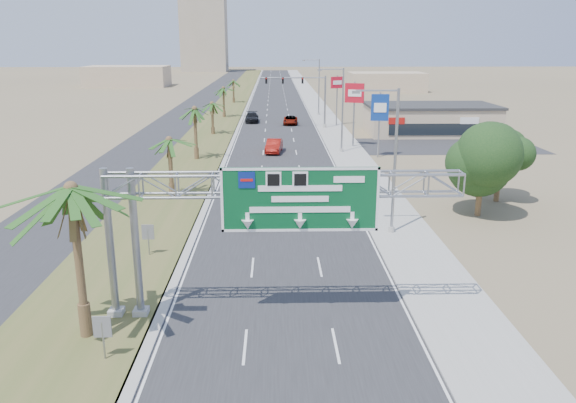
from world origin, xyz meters
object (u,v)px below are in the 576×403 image
at_px(store_building, 430,120).
at_px(signal_mast, 312,97).
at_px(pole_sign_blue, 380,110).
at_px(car_left_lane, 257,210).
at_px(pole_sign_red_far, 337,86).
at_px(car_far, 252,117).
at_px(sign_gantry, 266,196).
at_px(palm_near, 71,190).
at_px(car_mid_lane, 274,146).
at_px(pole_sign_red_near, 354,96).
at_px(car_right_lane, 290,120).

bearing_deg(store_building, signal_mast, 160.46).
bearing_deg(pole_sign_blue, car_left_lane, -119.44).
relative_size(car_left_lane, pole_sign_red_far, 0.61).
bearing_deg(car_far, store_building, -28.09).
height_order(sign_gantry, palm_near, palm_near).
relative_size(sign_gantry, store_building, 0.93).
height_order(sign_gantry, car_mid_lane, sign_gantry).
xyz_separation_m(pole_sign_red_near, pole_sign_blue, (1.97, -6.85, -0.90)).
bearing_deg(car_left_lane, sign_gantry, -78.57).
xyz_separation_m(sign_gantry, pole_sign_blue, (12.43, 38.92, -0.58)).
xyz_separation_m(car_left_lane, car_mid_lane, (1.31, 26.91, -0.01)).
distance_m(pole_sign_red_near, pole_sign_red_far, 19.32).
bearing_deg(car_left_lane, car_mid_lane, 95.12).
height_order(sign_gantry, car_right_lane, sign_gantry).
bearing_deg(sign_gantry, car_far, 92.73).
relative_size(car_left_lane, car_mid_lane, 0.97).
height_order(signal_mast, car_far, signal_mast).
bearing_deg(pole_sign_red_near, car_far, 120.49).
height_order(store_building, car_right_lane, store_building).
bearing_deg(pole_sign_blue, pole_sign_red_far, 94.39).
relative_size(signal_mast, car_far, 1.89).
distance_m(signal_mast, pole_sign_red_near, 16.88).
relative_size(car_left_lane, car_far, 0.88).
bearing_deg(palm_near, car_left_lane, 67.24).
bearing_deg(car_left_lane, palm_near, -104.85).
bearing_deg(sign_gantry, car_left_lane, 93.52).
height_order(signal_mast, pole_sign_red_far, signal_mast).
xyz_separation_m(sign_gantry, palm_near, (-8.14, -1.93, 0.87)).
xyz_separation_m(palm_near, car_right_lane, (11.20, 68.17, -6.26)).
bearing_deg(pole_sign_red_near, store_building, 39.26).
relative_size(store_building, pole_sign_red_near, 2.20).
xyz_separation_m(car_far, pole_sign_blue, (15.73, -30.22, 4.69)).
distance_m(pole_sign_blue, pole_sign_red_far, 26.26).
relative_size(palm_near, car_left_lane, 1.75).
xyz_separation_m(car_left_lane, car_far, (-2.36, 53.91, -0.03)).
distance_m(store_building, car_mid_lane, 26.65).
relative_size(store_building, pole_sign_red_far, 2.29).
xyz_separation_m(store_building, pole_sign_red_near, (-12.60, -10.30, 4.37)).
height_order(car_far, pole_sign_red_far, pole_sign_red_far).
distance_m(palm_near, store_building, 66.04).
bearing_deg(car_left_lane, store_building, 67.47).
distance_m(car_far, pole_sign_blue, 34.39).
bearing_deg(car_left_lane, car_far, 100.41).
height_order(signal_mast, car_right_lane, signal_mast).
distance_m(palm_near, signal_mast, 65.60).
height_order(car_left_lane, pole_sign_red_far, pole_sign_red_far).
xyz_separation_m(car_mid_lane, car_right_lane, (2.69, 24.10, -0.13)).
bearing_deg(pole_sign_red_far, store_building, -35.52).
height_order(car_far, pole_sign_red_near, pole_sign_red_near).
relative_size(car_far, pole_sign_red_near, 0.66).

